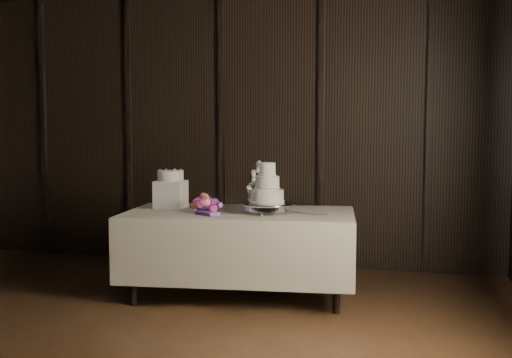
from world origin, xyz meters
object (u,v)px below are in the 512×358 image
object	(u,v)px
bouquet	(206,205)
box_pedestal	(171,194)
wedding_cake	(264,187)
cake_stand	(267,208)
small_cake	(171,176)
display_table	(239,250)

from	to	relation	value
bouquet	box_pedestal	bearing A→B (deg)	150.23
wedding_cake	box_pedestal	world-z (taller)	wedding_cake
cake_stand	small_cake	size ratio (longest dim) A/B	2.05
display_table	small_cake	world-z (taller)	small_cake
bouquet	small_cake	bearing A→B (deg)	150.23
display_table	cake_stand	world-z (taller)	cake_stand
display_table	small_cake	xyz separation A→B (m)	(-0.68, 0.09, 0.64)
cake_stand	bouquet	world-z (taller)	bouquet
wedding_cake	box_pedestal	size ratio (longest dim) A/B	1.33
wedding_cake	bouquet	bearing A→B (deg)	-171.74
wedding_cake	small_cake	xyz separation A→B (m)	(-0.91, 0.15, 0.07)
wedding_cake	bouquet	world-z (taller)	wedding_cake
cake_stand	small_cake	distance (m)	0.98
bouquet	small_cake	xyz separation A→B (m)	(-0.42, 0.24, 0.23)
wedding_cake	box_pedestal	bearing A→B (deg)	168.08
display_table	wedding_cake	bearing A→B (deg)	-19.25
wedding_cake	bouquet	size ratio (longest dim) A/B	0.84
display_table	bouquet	world-z (taller)	bouquet
cake_stand	wedding_cake	world-z (taller)	wedding_cake
bouquet	display_table	bearing A→B (deg)	30.48
box_pedestal	small_cake	xyz separation A→B (m)	(0.00, 0.00, 0.17)
box_pedestal	cake_stand	bearing A→B (deg)	-8.01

